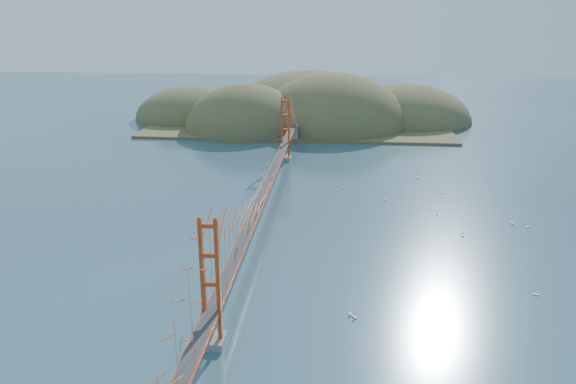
# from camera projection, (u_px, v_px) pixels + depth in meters

# --- Properties ---
(ground) EXTENTS (320.00, 320.00, 0.00)m
(ground) POSITION_uv_depth(u_px,v_px,m) (263.00, 218.00, 76.53)
(ground) COLOR #304F60
(ground) RESTS_ON ground
(bridge) EXTENTS (2.20, 94.40, 12.00)m
(bridge) POSITION_uv_depth(u_px,v_px,m) (262.00, 168.00, 74.46)
(bridge) COLOR gray
(bridge) RESTS_ON ground
(far_headlands) EXTENTS (84.00, 58.00, 25.00)m
(far_headlands) POSITION_uv_depth(u_px,v_px,m) (310.00, 120.00, 140.92)
(far_headlands) COLOR brown
(far_headlands) RESTS_ON ground
(sailboat_14) EXTENTS (0.54, 0.54, 0.59)m
(sailboat_14) POSITION_uv_depth(u_px,v_px,m) (385.00, 199.00, 83.61)
(sailboat_14) COLOR white
(sailboat_14) RESTS_ON ground
(sailboat_1) EXTENTS (0.58, 0.58, 0.64)m
(sailboat_1) POSITION_uv_depth(u_px,v_px,m) (462.00, 235.00, 70.55)
(sailboat_1) COLOR white
(sailboat_1) RESTS_ON ground
(sailboat_8) EXTENTS (0.52, 0.47, 0.59)m
(sailboat_8) POSITION_uv_depth(u_px,v_px,m) (442.00, 192.00, 86.54)
(sailboat_8) COLOR white
(sailboat_8) RESTS_ON ground
(sailboat_3) EXTENTS (0.59, 0.59, 0.62)m
(sailboat_3) POSITION_uv_depth(u_px,v_px,m) (338.00, 184.00, 90.44)
(sailboat_3) COLOR white
(sailboat_3) RESTS_ON ground
(sailboat_0) EXTENTS (0.43, 0.51, 0.58)m
(sailboat_0) POSITION_uv_depth(u_px,v_px,m) (437.00, 213.00, 77.83)
(sailboat_0) COLOR white
(sailboat_0) RESTS_ON ground
(sailboat_12) EXTENTS (0.53, 0.48, 0.59)m
(sailboat_12) POSITION_uv_depth(u_px,v_px,m) (397.00, 162.00, 103.03)
(sailboat_12) COLOR white
(sailboat_12) RESTS_ON ground
(sailboat_7) EXTENTS (0.52, 0.44, 0.60)m
(sailboat_7) POSITION_uv_depth(u_px,v_px,m) (419.00, 153.00, 109.43)
(sailboat_7) COLOR white
(sailboat_7) RESTS_ON ground
(sailboat_15) EXTENTS (0.43, 0.49, 0.56)m
(sailboat_15) POSITION_uv_depth(u_px,v_px,m) (510.00, 162.00, 103.15)
(sailboat_15) COLOR white
(sailboat_15) RESTS_ON ground
(sailboat_10) EXTENTS (0.53, 0.57, 0.65)m
(sailboat_10) POSITION_uv_depth(u_px,v_px,m) (350.00, 313.00, 52.81)
(sailboat_10) COLOR white
(sailboat_10) RESTS_ON ground
(sailboat_5) EXTENTS (0.56, 0.65, 0.74)m
(sailboat_5) POSITION_uv_depth(u_px,v_px,m) (512.00, 222.00, 74.67)
(sailboat_5) COLOR white
(sailboat_5) RESTS_ON ground
(sailboat_2) EXTENTS (0.60, 0.55, 0.67)m
(sailboat_2) POSITION_uv_depth(u_px,v_px,m) (536.00, 294.00, 56.31)
(sailboat_2) COLOR white
(sailboat_2) RESTS_ON ground
(sailboat_4) EXTENTS (0.61, 0.61, 0.64)m
(sailboat_4) POSITION_uv_depth(u_px,v_px,m) (528.00, 226.00, 73.41)
(sailboat_4) COLOR white
(sailboat_4) RESTS_ON ground
(sailboat_16) EXTENTS (0.64, 0.64, 0.68)m
(sailboat_16) POSITION_uv_depth(u_px,v_px,m) (418.00, 177.00, 94.04)
(sailboat_16) COLOR white
(sailboat_16) RESTS_ON ground
(sailboat_6) EXTENTS (0.67, 0.67, 0.71)m
(sailboat_6) POSITION_uv_depth(u_px,v_px,m) (354.00, 316.00, 52.25)
(sailboat_6) COLOR white
(sailboat_6) RESTS_ON ground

